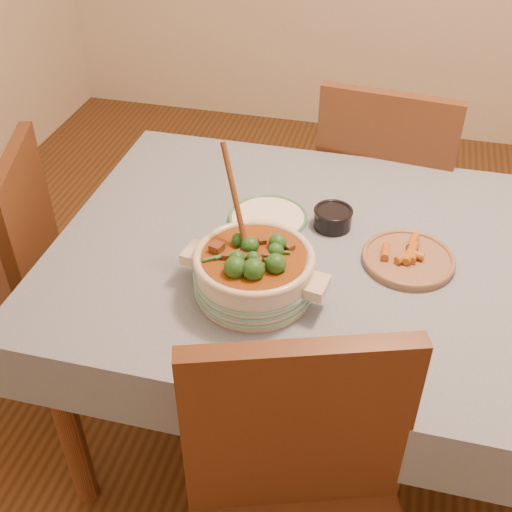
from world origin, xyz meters
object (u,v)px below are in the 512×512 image
(dining_table, at_px, (359,282))
(chair_left, at_px, (4,265))
(chair_far, at_px, (384,189))
(condiment_bowl, at_px, (333,217))
(fried_plate, at_px, (408,258))
(white_plate, at_px, (268,218))
(stew_casserole, at_px, (254,269))

(dining_table, xyz_separation_m, chair_left, (-1.13, -0.02, -0.14))
(chair_far, bearing_deg, condiment_bowl, 83.75)
(fried_plate, bearing_deg, white_plate, 166.84)
(condiment_bowl, xyz_separation_m, chair_left, (-1.03, -0.14, -0.27))
(chair_left, bearing_deg, white_plate, 80.53)
(condiment_bowl, distance_m, chair_left, 1.07)
(white_plate, distance_m, fried_plate, 0.42)
(fried_plate, height_order, chair_far, chair_far)
(stew_casserole, relative_size, chair_left, 0.41)
(chair_far, distance_m, chair_left, 1.35)
(fried_plate, bearing_deg, condiment_bowl, 152.57)
(dining_table, xyz_separation_m, chair_far, (0.02, 0.67, -0.11))
(stew_casserole, bearing_deg, chair_left, 168.02)
(dining_table, bearing_deg, chair_left, -178.79)
(stew_casserole, distance_m, white_plate, 0.32)
(stew_casserole, distance_m, chair_left, 0.95)
(white_plate, bearing_deg, condiment_bowl, 6.14)
(stew_casserole, xyz_separation_m, chair_far, (0.27, 0.88, -0.27))
(stew_casserole, height_order, white_plate, stew_casserole)
(dining_table, bearing_deg, condiment_bowl, 130.73)
(condiment_bowl, bearing_deg, chair_far, 77.77)
(dining_table, distance_m, chair_far, 0.68)
(fried_plate, bearing_deg, dining_table, -178.39)
(dining_table, distance_m, condiment_bowl, 0.20)
(condiment_bowl, bearing_deg, stew_casserole, -114.18)
(stew_casserole, relative_size, white_plate, 1.41)
(dining_table, relative_size, stew_casserole, 4.42)
(dining_table, relative_size, white_plate, 6.23)
(white_plate, bearing_deg, stew_casserole, -83.29)
(fried_plate, bearing_deg, chair_far, 98.48)
(chair_far, bearing_deg, stew_casserole, 79.12)
(condiment_bowl, bearing_deg, fried_plate, -27.43)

